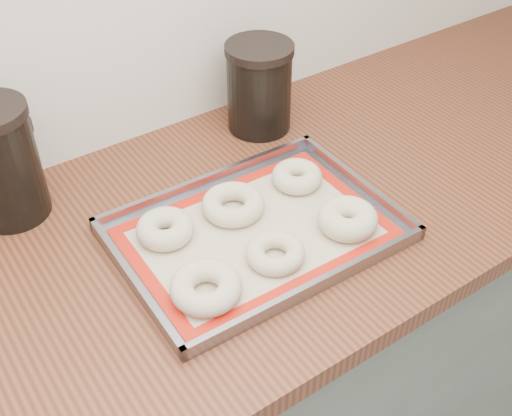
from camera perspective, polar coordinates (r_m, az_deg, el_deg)
cabinet at (r=1.46m, az=-3.19°, el=-15.60°), size 3.00×0.65×0.86m
countertop at (r=1.12m, az=-4.01°, el=-2.49°), size 3.06×0.68×0.04m
baking_tray at (r=1.08m, az=-0.00°, el=-2.15°), size 0.47×0.34×0.03m
baking_mat at (r=1.08m, az=-0.00°, el=-2.23°), size 0.43×0.30×0.00m
bagel_front_left at (r=0.97m, az=-4.47°, el=-7.06°), size 0.12×0.12×0.04m
bagel_front_mid at (r=1.03m, az=1.73°, el=-4.01°), size 0.11×0.11×0.03m
bagel_front_right at (r=1.09m, az=8.15°, el=-0.96°), size 0.11×0.11×0.04m
bagel_back_left at (r=1.08m, az=-8.08°, el=-1.84°), size 0.12×0.12×0.04m
bagel_back_mid at (r=1.12m, az=-2.06°, el=0.32°), size 0.12×0.12×0.03m
bagel_back_right at (r=1.18m, az=3.65°, el=2.81°), size 0.11×0.11×0.03m
canister_left at (r=1.15m, az=-21.79°, el=3.76°), size 0.13×0.13×0.21m
canister_mid at (r=1.18m, az=-21.03°, el=3.42°), size 0.11×0.11×0.17m
canister_right at (r=1.31m, az=0.29°, el=10.71°), size 0.14×0.14×0.18m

